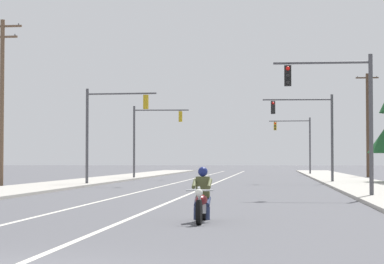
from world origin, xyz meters
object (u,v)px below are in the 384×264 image
traffic_signal_near_right (343,104)px  traffic_signal_near_left (107,122)px  traffic_signal_mid_left (150,131)px  traffic_signal_far_right (298,137)px  traffic_signal_mid_right (312,125)px  utility_pole_right_far (367,123)px  motorcycle_with_rider (202,200)px  utility_pole_left_near (2,97)px

traffic_signal_near_right → traffic_signal_near_left: same height
traffic_signal_mid_left → traffic_signal_far_right: (13.12, 18.78, -0.02)m
traffic_signal_mid_right → traffic_signal_mid_left: size_ratio=1.00×
utility_pole_right_far → traffic_signal_near_right: bearing=-98.8°
motorcycle_with_rider → traffic_signal_mid_right: size_ratio=0.35×
motorcycle_with_rider → utility_pole_right_far: (10.74, 50.73, 4.49)m
utility_pole_left_near → traffic_signal_near_right: bearing=-29.5°
motorcycle_with_rider → traffic_signal_mid_left: bearing=101.3°
traffic_signal_near_right → traffic_signal_mid_right: size_ratio=1.00×
traffic_signal_near_right → traffic_signal_far_right: (-0.22, 48.18, 0.01)m
motorcycle_with_rider → traffic_signal_mid_left: (-8.46, 42.16, 3.50)m
utility_pole_left_near → utility_pole_right_far: size_ratio=1.05×
traffic_signal_near_right → traffic_signal_near_left: 19.35m
traffic_signal_mid_right → traffic_signal_far_right: bearing=89.9°
traffic_signal_far_right → utility_pole_right_far: bearing=-59.2°
traffic_signal_near_right → traffic_signal_mid_left: (-13.35, 29.40, 0.03)m
traffic_signal_far_right → traffic_signal_near_right: bearing=-89.7°
traffic_signal_near_left → utility_pole_right_far: size_ratio=0.64×
motorcycle_with_rider → traffic_signal_near_left: 28.18m
traffic_signal_mid_right → traffic_signal_far_right: same height
motorcycle_with_rider → traffic_signal_far_right: (4.66, 60.94, 3.49)m
motorcycle_with_rider → utility_pole_left_near: (-14.49, 23.72, 4.89)m
motorcycle_with_rider → utility_pole_left_near: utility_pole_left_near is taller
traffic_signal_near_right → utility_pole_right_far: bearing=81.2°
traffic_signal_mid_left → utility_pole_right_far: (19.20, 8.57, 0.98)m
utility_pole_left_near → motorcycle_with_rider: bearing=-58.6°
utility_pole_right_far → utility_pole_left_near: bearing=-133.1°
motorcycle_with_rider → utility_pole_left_near: bearing=121.4°
traffic_signal_near_left → traffic_signal_mid_right: 14.49m
traffic_signal_mid_right → utility_pole_left_near: utility_pole_left_near is taller
traffic_signal_near_left → traffic_signal_mid_left: bearing=89.4°
traffic_signal_mid_left → traffic_signal_far_right: size_ratio=1.00×
traffic_signal_mid_left → utility_pole_left_near: bearing=-108.1°
traffic_signal_mid_right → utility_pole_right_far: utility_pole_right_far is taller
traffic_signal_near_right → traffic_signal_far_right: bearing=90.3°
traffic_signal_near_right → traffic_signal_near_left: (-13.52, 13.84, 0.02)m
motorcycle_with_rider → traffic_signal_mid_right: 32.98m
traffic_signal_near_right → traffic_signal_near_left: size_ratio=1.00×
traffic_signal_mid_right → traffic_signal_mid_left: (-13.07, 9.70, -0.01)m
traffic_signal_mid_right → traffic_signal_mid_left: 16.28m
traffic_signal_near_left → utility_pole_right_far: 30.96m
traffic_signal_mid_left → utility_pole_left_near: size_ratio=0.61×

